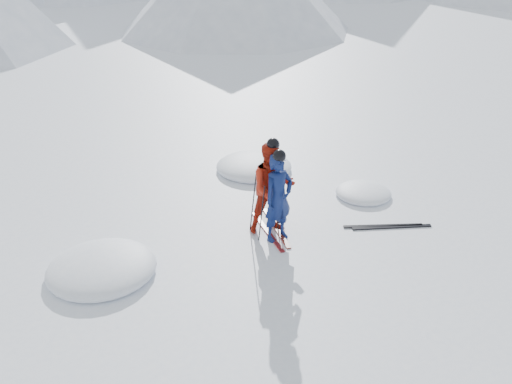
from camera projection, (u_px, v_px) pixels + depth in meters
ground at (343, 219)px, 11.76m from camera, size 160.00×160.00×0.00m
skier_blue at (278, 198)px, 10.66m from camera, size 0.67×0.44×1.84m
skier_red at (272, 188)px, 10.93m from camera, size 1.14×1.02×1.94m
pole_blue_left at (262, 213)px, 10.73m from camera, size 0.12×0.09×1.22m
pole_blue_right at (279, 204)px, 11.11m from camera, size 0.12×0.07×1.22m
pole_red_left at (253, 202)px, 11.08m from camera, size 0.13×0.10×1.29m
pole_red_right at (278, 196)px, 11.34m from camera, size 0.13×0.09×1.29m
ski_worn_left at (267, 231)px, 11.28m from camera, size 0.63×1.64×0.03m
ski_worn_right at (276, 228)px, 11.42m from camera, size 0.74×1.60×0.03m
ski_loose_a at (383, 226)px, 11.48m from camera, size 1.44×1.06×0.03m
ski_loose_b at (392, 227)px, 11.43m from camera, size 1.47×1.01×0.03m
snow_lumps at (212, 211)px, 12.10m from camera, size 7.83×4.42×0.44m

